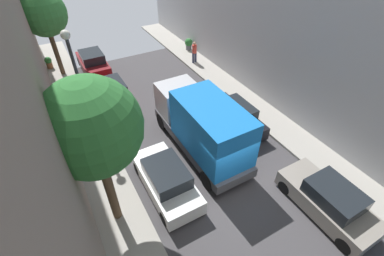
# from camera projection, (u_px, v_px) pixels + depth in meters

# --- Properties ---
(ground) EXTENTS (32.00, 32.00, 0.00)m
(ground) POSITION_uv_depth(u_px,v_px,m) (234.00, 190.00, 12.54)
(ground) COLOR #423F42
(sidewalk_left) EXTENTS (2.00, 44.00, 0.15)m
(sidewalk_left) POSITION_uv_depth(u_px,v_px,m) (131.00, 240.00, 10.60)
(sidewalk_left) COLOR #A8A399
(sidewalk_left) RESTS_ON ground
(sidewalk_right) EXTENTS (2.00, 44.00, 0.15)m
(sidewalk_right) POSITION_uv_depth(u_px,v_px,m) (311.00, 152.00, 14.38)
(sidewalk_right) COLOR #A8A399
(sidewalk_right) RESTS_ON ground
(parked_car_left_1) EXTENTS (1.78, 4.20, 1.57)m
(parked_car_left_1) POSITION_uv_depth(u_px,v_px,m) (166.00, 180.00, 12.10)
(parked_car_left_1) COLOR white
(parked_car_left_1) RESTS_ON ground
(parked_car_left_2) EXTENTS (1.78, 4.20, 1.57)m
(parked_car_left_2) POSITION_uv_depth(u_px,v_px,m) (112.00, 93.00, 17.59)
(parked_car_left_2) COLOR red
(parked_car_left_2) RESTS_ON ground
(parked_car_left_3) EXTENTS (1.78, 4.20, 1.57)m
(parked_car_left_3) POSITION_uv_depth(u_px,v_px,m) (93.00, 62.00, 20.98)
(parked_car_left_3) COLOR maroon
(parked_car_left_3) RESTS_ON ground
(parked_car_right_2) EXTENTS (1.78, 4.20, 1.57)m
(parked_car_right_2) POSITION_uv_depth(u_px,v_px,m) (329.00, 201.00, 11.24)
(parked_car_right_2) COLOR gray
(parked_car_right_2) RESTS_ON ground
(parked_car_right_3) EXTENTS (1.78, 4.20, 1.57)m
(parked_car_right_3) POSITION_uv_depth(u_px,v_px,m) (234.00, 116.00, 15.68)
(parked_car_right_3) COLOR black
(parked_car_right_3) RESTS_ON ground
(delivery_truck) EXTENTS (2.26, 6.60, 3.38)m
(delivery_truck) POSITION_uv_depth(u_px,v_px,m) (202.00, 125.00, 13.39)
(delivery_truck) COLOR #4C4C51
(delivery_truck) RESTS_ON ground
(pedestrian) EXTENTS (0.40, 0.36, 1.72)m
(pedestrian) POSITION_uv_depth(u_px,v_px,m) (194.00, 52.00, 21.67)
(pedestrian) COLOR #2D334C
(pedestrian) RESTS_ON sidewalk_right
(street_tree_0) EXTENTS (3.06, 3.06, 5.97)m
(street_tree_0) POSITION_uv_depth(u_px,v_px,m) (43.00, 14.00, 17.99)
(street_tree_0) COLOR brown
(street_tree_0) RESTS_ON sidewalk_left
(street_tree_2) EXTENTS (3.28, 3.28, 6.41)m
(street_tree_2) POSITION_uv_depth(u_px,v_px,m) (91.00, 128.00, 8.35)
(street_tree_2) COLOR brown
(street_tree_2) RESTS_ON sidewalk_left
(potted_plant_1) EXTENTS (0.67, 0.67, 0.99)m
(potted_plant_1) POSITION_uv_depth(u_px,v_px,m) (189.00, 43.00, 23.86)
(potted_plant_1) COLOR slate
(potted_plant_1) RESTS_ON sidewalk_right
(potted_plant_2) EXTENTS (0.52, 0.52, 0.90)m
(potted_plant_2) POSITION_uv_depth(u_px,v_px,m) (49.00, 62.00, 21.20)
(potted_plant_2) COLOR brown
(potted_plant_2) RESTS_ON sidewalk_left
(lamp_post) EXTENTS (0.44, 0.44, 5.80)m
(lamp_post) POSITION_uv_depth(u_px,v_px,m) (76.00, 71.00, 13.14)
(lamp_post) COLOR #333338
(lamp_post) RESTS_ON sidewalk_left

